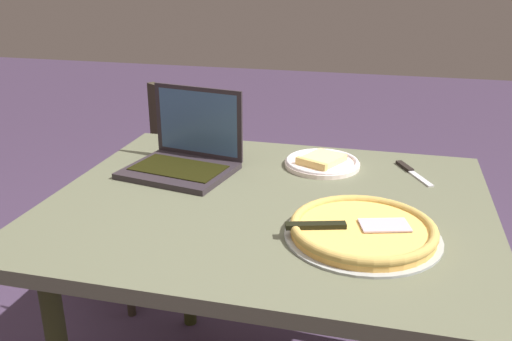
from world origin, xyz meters
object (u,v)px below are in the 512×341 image
Objects in this scene: pizza_tray at (363,230)px; chair_near at (156,174)px; dining_table at (268,224)px; laptop at (185,154)px; pizza_plate at (322,162)px; table_knife at (410,171)px.

chair_near is at bearing -43.88° from pizza_tray.
dining_table is 1.38× the size of chair_near.
pizza_plate is at bearing -162.44° from laptop.
pizza_tray reaches higher than pizza_plate.
dining_table is at bearing 39.63° from table_knife.
table_knife is (-0.27, -0.02, -0.01)m from pizza_plate.
dining_table is 3.37× the size of laptop.
dining_table is 0.50m from table_knife.
laptop is 0.43m from pizza_plate.
chair_near reaches higher than table_knife.
chair_near is (0.38, -0.59, -0.33)m from laptop.
laptop reaches higher than chair_near.
chair_near reaches higher than pizza_tray.
chair_near is at bearing -22.41° from table_knife.
table_knife is (-0.38, -0.32, 0.08)m from dining_table.
laptop reaches higher than dining_table.
chair_near is at bearing -47.77° from dining_table.
laptop is (0.31, -0.17, 0.12)m from dining_table.
laptop is 0.77m from chair_near.
pizza_tray is (-0.57, 0.33, -0.03)m from laptop.
laptop reaches higher than table_knife.
laptop reaches higher than pizza_tray.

